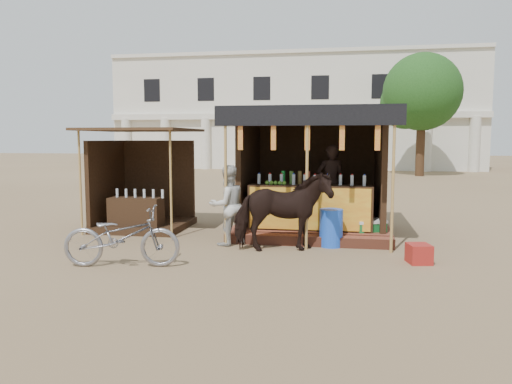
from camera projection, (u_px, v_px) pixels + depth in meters
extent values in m
plane|color=#846B4C|center=(239.00, 267.00, 8.35)|extent=(120.00, 120.00, 0.00)
cube|color=brown|center=(313.00, 227.00, 11.59)|extent=(3.40, 2.80, 0.22)
cube|color=brown|center=(308.00, 240.00, 10.07)|extent=(3.40, 0.35, 0.20)
cube|color=#341F12|center=(310.00, 207.00, 10.60)|extent=(2.60, 0.55, 0.95)
cube|color=orange|center=(309.00, 209.00, 10.32)|extent=(2.50, 0.02, 0.88)
cube|color=#341F12|center=(316.00, 165.00, 12.67)|extent=(3.00, 0.12, 2.50)
cube|color=#341F12|center=(249.00, 168.00, 11.71)|extent=(0.12, 2.50, 2.50)
cube|color=#341F12|center=(380.00, 169.00, 11.19)|extent=(0.12, 2.50, 2.50)
cube|color=black|center=(313.00, 111.00, 11.11)|extent=(3.60, 3.60, 0.06)
cube|color=black|center=(307.00, 116.00, 9.39)|extent=(3.60, 0.06, 0.36)
cylinder|color=tan|center=(226.00, 178.00, 9.82)|extent=(0.06, 0.06, 2.75)
cylinder|color=tan|center=(307.00, 179.00, 9.55)|extent=(0.06, 0.06, 2.75)
cylinder|color=tan|center=(393.00, 180.00, 9.27)|extent=(0.06, 0.06, 2.75)
cube|color=red|center=(240.00, 136.00, 9.68)|extent=(0.10, 0.02, 0.55)
cube|color=red|center=(273.00, 136.00, 9.57)|extent=(0.10, 0.02, 0.55)
cube|color=red|center=(307.00, 136.00, 9.46)|extent=(0.10, 0.02, 0.55)
cube|color=red|center=(342.00, 136.00, 9.35)|extent=(0.10, 0.02, 0.55)
cube|color=red|center=(378.00, 136.00, 9.23)|extent=(0.10, 0.02, 0.55)
imported|color=black|center=(331.00, 184.00, 11.51)|extent=(0.73, 0.55, 1.79)
cube|color=#341F12|center=(145.00, 225.00, 11.99)|extent=(2.00, 2.00, 0.15)
cube|color=#341F12|center=(159.00, 181.00, 12.82)|extent=(1.90, 0.10, 2.10)
cube|color=#341F12|center=(107.00, 184.00, 12.05)|extent=(0.10, 1.90, 2.10)
cube|color=#472D19|center=(141.00, 130.00, 11.65)|extent=(2.40, 2.40, 0.06)
cylinder|color=tan|center=(80.00, 183.00, 11.03)|extent=(0.05, 0.05, 2.35)
cylinder|color=tan|center=(171.00, 184.00, 10.67)|extent=(0.05, 0.05, 2.35)
cube|color=#341F12|center=(136.00, 215.00, 11.47)|extent=(1.20, 0.50, 0.80)
imported|color=black|center=(282.00, 212.00, 9.46)|extent=(1.97, 1.29, 1.53)
imported|color=gray|center=(122.00, 237.00, 8.35)|extent=(2.03, 1.00, 1.02)
imported|color=beige|center=(227.00, 205.00, 10.04)|extent=(0.99, 0.98, 1.62)
cylinder|color=blue|center=(331.00, 228.00, 9.93)|extent=(0.58, 0.58, 0.75)
cube|color=maroon|center=(419.00, 254.00, 8.60)|extent=(0.45, 0.48, 0.33)
cube|color=#197230|center=(369.00, 232.00, 10.44)|extent=(0.74, 0.64, 0.40)
cube|color=white|center=(369.00, 221.00, 10.42)|extent=(0.77, 0.67, 0.06)
cube|color=silver|center=(295.00, 114.00, 37.64)|extent=(26.00, 7.00, 8.00)
cube|color=silver|center=(290.00, 116.00, 34.15)|extent=(26.00, 0.50, 0.40)
cube|color=silver|center=(291.00, 51.00, 33.79)|extent=(26.00, 0.30, 0.25)
cylinder|color=silver|center=(127.00, 143.00, 36.43)|extent=(0.70, 0.70, 3.60)
cylinder|color=silver|center=(166.00, 144.00, 35.91)|extent=(0.70, 0.70, 3.60)
cylinder|color=silver|center=(206.00, 144.00, 35.39)|extent=(0.70, 0.70, 3.60)
cylinder|color=silver|center=(247.00, 144.00, 34.87)|extent=(0.70, 0.70, 3.60)
cylinder|color=silver|center=(290.00, 144.00, 34.35)|extent=(0.70, 0.70, 3.60)
cylinder|color=silver|center=(334.00, 144.00, 33.83)|extent=(0.70, 0.70, 3.60)
cylinder|color=silver|center=(379.00, 144.00, 33.31)|extent=(0.70, 0.70, 3.60)
cylinder|color=silver|center=(426.00, 144.00, 32.79)|extent=(0.70, 0.70, 3.60)
cylinder|color=silver|center=(475.00, 144.00, 32.27)|extent=(0.70, 0.70, 3.60)
cylinder|color=#382314|center=(420.00, 141.00, 28.64)|extent=(0.50, 0.50, 4.00)
sphere|color=#25581E|center=(422.00, 92.00, 28.34)|extent=(4.40, 4.40, 4.40)
sphere|color=#25581E|center=(406.00, 103.00, 29.13)|extent=(2.99, 2.99, 2.99)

